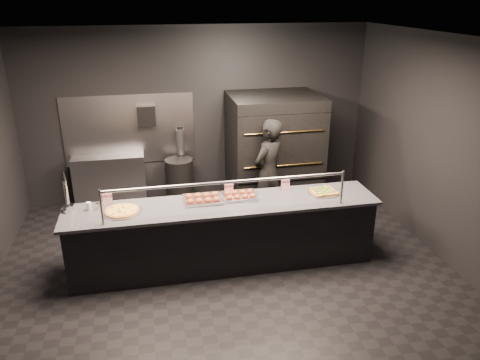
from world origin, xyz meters
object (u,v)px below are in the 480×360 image
(round_pizza, at_px, (122,211))
(slider_tray_a, at_px, (203,199))
(fire_extinguisher, at_px, (180,141))
(worker, at_px, (268,173))
(pizza_oven, at_px, (273,150))
(square_pizza, at_px, (323,192))
(trash_bin, at_px, (180,182))
(slider_tray_b, at_px, (240,195))
(prep_shelf, at_px, (110,181))
(towel_dispenser, at_px, (146,116))
(service_counter, at_px, (224,234))
(beer_tap, at_px, (67,200))

(round_pizza, distance_m, slider_tray_a, 1.04)
(fire_extinguisher, distance_m, worker, 1.80)
(pizza_oven, height_order, square_pizza, pizza_oven)
(slider_tray_a, xyz_separation_m, trash_bin, (-0.16, 2.02, -0.55))
(trash_bin, xyz_separation_m, worker, (1.31, -1.04, 0.46))
(worker, bearing_deg, fire_extinguisher, -85.15)
(fire_extinguisher, relative_size, trash_bin, 0.62)
(fire_extinguisher, xyz_separation_m, slider_tray_b, (0.60, -2.25, -0.11))
(prep_shelf, height_order, towel_dispenser, towel_dispenser)
(service_counter, bearing_deg, beer_tap, 175.10)
(service_counter, height_order, beer_tap, beer_tap)
(fire_extinguisher, height_order, slider_tray_a, fire_extinguisher)
(towel_dispenser, bearing_deg, trash_bin, -25.93)
(towel_dispenser, distance_m, fire_extinguisher, 0.74)
(slider_tray_a, xyz_separation_m, worker, (1.15, 0.98, -0.09))
(slider_tray_b, height_order, square_pizza, slider_tray_b)
(round_pizza, xyz_separation_m, worker, (2.19, 1.11, -0.07))
(prep_shelf, bearing_deg, beer_tap, -99.23)
(slider_tray_a, distance_m, worker, 1.51)
(fire_extinguisher, height_order, beer_tap, beer_tap)
(prep_shelf, height_order, slider_tray_b, slider_tray_b)
(service_counter, height_order, trash_bin, service_counter)
(prep_shelf, xyz_separation_m, round_pizza, (0.31, -2.31, 0.49))
(fire_extinguisher, bearing_deg, service_counter, -81.70)
(service_counter, height_order, pizza_oven, pizza_oven)
(fire_extinguisher, relative_size, worker, 0.29)
(pizza_oven, xyz_separation_m, square_pizza, (0.20, -1.84, -0.03))
(prep_shelf, relative_size, square_pizza, 2.86)
(pizza_oven, distance_m, round_pizza, 3.13)
(beer_tap, distance_m, worker, 3.01)
(service_counter, bearing_deg, prep_shelf, 124.59)
(square_pizza, distance_m, worker, 1.17)
(towel_dispenser, xyz_separation_m, slider_tray_b, (1.15, -2.24, -0.60))
(beer_tap, bearing_deg, square_pizza, -1.84)
(round_pizza, relative_size, square_pizza, 1.17)
(service_counter, distance_m, slider_tray_b, 0.56)
(prep_shelf, distance_m, towel_dispenser, 1.31)
(prep_shelf, relative_size, beer_tap, 2.13)
(service_counter, xyz_separation_m, trash_bin, (-0.41, 2.15, -0.06))
(pizza_oven, relative_size, worker, 1.11)
(prep_shelf, relative_size, trash_bin, 1.48)
(fire_extinguisher, bearing_deg, square_pizza, -53.22)
(slider_tray_b, height_order, worker, worker)
(trash_bin, relative_size, worker, 0.47)
(round_pizza, height_order, trash_bin, round_pizza)
(towel_dispenser, relative_size, fire_extinguisher, 0.69)
(towel_dispenser, height_order, trash_bin, towel_dispenser)
(service_counter, xyz_separation_m, square_pizza, (1.40, 0.06, 0.47))
(slider_tray_a, distance_m, slider_tray_b, 0.50)
(fire_extinguisher, xyz_separation_m, slider_tray_a, (0.09, -2.26, -0.11))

